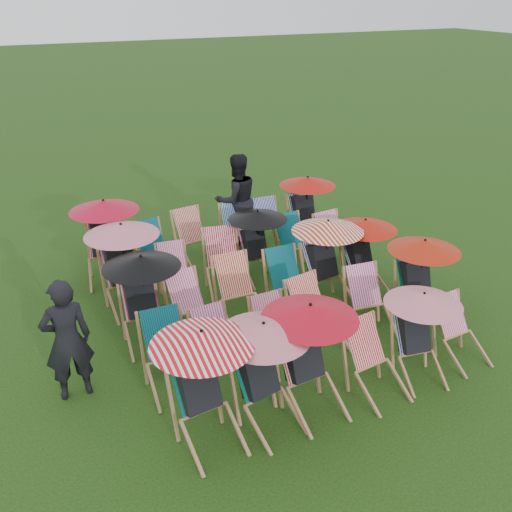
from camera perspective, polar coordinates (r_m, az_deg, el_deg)
name	(u,v)px	position (r m, az deg, el deg)	size (l,w,h in m)	color
ground	(268,315)	(9.35, 1.24, -5.96)	(100.00, 100.00, 0.00)	black
deckchair_0	(204,387)	(6.67, -5.18, -12.90)	(1.20, 1.28, 1.42)	#AA7A4F
deckchair_1	(265,374)	(6.90, 0.95, -11.72)	(1.14, 1.24, 1.35)	#AA7A4F
deckchair_2	(310,357)	(7.14, 5.43, -10.01)	(1.20, 1.27, 1.42)	#AA7A4F
deckchair_3	(376,362)	(7.65, 11.96, -10.37)	(0.72, 0.94, 0.94)	#AA7A4F
deckchair_4	(420,335)	(8.00, 16.09, -7.59)	(1.03, 1.10, 1.23)	#AA7A4F
deckchair_5	(462,332)	(8.63, 19.90, -7.18)	(0.65, 0.86, 0.89)	#AA7A4F
deckchair_6	(170,356)	(7.64, -8.61, -9.85)	(0.67, 0.93, 1.00)	#AA7A4F
deckchair_7	(220,348)	(7.77, -3.63, -9.20)	(0.68, 0.90, 0.93)	#AA7A4F
deckchair_8	(277,333)	(8.12, 2.16, -7.66)	(0.62, 0.84, 0.89)	#AA7A4F
deckchair_9	(318,316)	(8.44, 6.20, -5.97)	(0.81, 1.01, 0.99)	#AA7A4F
deckchair_10	(372,304)	(8.90, 11.48, -4.68)	(0.71, 0.94, 0.97)	#AA7A4F
deckchair_11	(421,280)	(9.30, 16.19, -2.29)	(1.12, 1.19, 1.33)	#AA7A4F
deckchair_12	(143,299)	(8.54, -11.25, -4.21)	(1.15, 1.20, 1.36)	#AA7A4F
deckchair_13	(193,309)	(8.67, -6.33, -5.24)	(0.75, 0.95, 0.94)	#AA7A4F
deckchair_14	(240,293)	(8.96, -1.60, -3.73)	(0.67, 0.94, 1.02)	#AA7A4F
deckchair_15	(290,284)	(9.25, 3.47, -2.83)	(0.66, 0.92, 0.99)	#AA7A4F
deckchair_16	(328,261)	(9.52, 7.21, -0.46)	(1.19, 1.28, 1.41)	#AA7A4F
deckchair_17	(365,255)	(9.95, 10.86, 0.08)	(1.09, 1.19, 1.30)	#AA7A4F
deckchair_18	(124,266)	(9.50, -13.06, -0.94)	(1.21, 1.27, 1.43)	#AA7A4F
deckchair_19	(176,273)	(9.81, -8.03, -1.70)	(0.65, 0.85, 0.87)	#AA7A4F
deckchair_20	(225,263)	(9.90, -3.15, -0.70)	(0.84, 1.05, 1.03)	#AA7A4F
deckchair_21	(258,244)	(10.25, 0.18, 1.25)	(1.06, 1.10, 1.26)	#AA7A4F
deckchair_22	(298,246)	(10.60, 4.22, 1.04)	(0.76, 0.98, 1.00)	#AA7A4F
deckchair_23	(337,242)	(10.89, 8.14, 1.42)	(0.73, 0.95, 0.96)	#AA7A4F
deckchair_24	(105,239)	(10.54, -14.88, 1.65)	(1.23, 1.31, 1.46)	#AA7A4F
deckchair_25	(155,248)	(10.74, -10.03, 0.75)	(0.70, 0.90, 0.90)	#AA7A4F
deckchair_26	(196,238)	(10.95, -6.02, 1.76)	(0.78, 1.00, 0.99)	#AA7A4F
deckchair_27	(239,232)	(11.19, -1.66, 2.41)	(0.74, 0.96, 0.98)	#AA7A4F
deckchair_28	(271,225)	(11.57, 1.50, 3.11)	(0.65, 0.89, 0.94)	#AA7A4F
deckchair_29	(307,209)	(11.77, 5.10, 4.71)	(1.15, 1.20, 1.36)	#AA7A4F
person_left	(67,340)	(7.62, -18.38, -7.97)	(0.62, 0.41, 1.70)	black
person_rear	(237,200)	(11.57, -1.94, 5.63)	(0.92, 0.72, 1.89)	black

